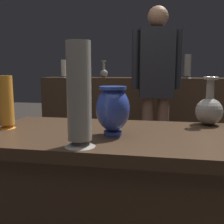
{
  "coord_description": "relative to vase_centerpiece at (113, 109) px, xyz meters",
  "views": [
    {
      "loc": [
        0.22,
        -1.18,
        1.09
      ],
      "look_at": [
        0.01,
        -0.03,
        0.9
      ],
      "focal_mm": 42.53,
      "sensor_mm": 36.0,
      "label": 1
    }
  ],
  "objects": [
    {
      "name": "vase_right_accent",
      "position": [
        0.45,
        0.32,
        -0.04
      ],
      "size": [
        0.14,
        0.14,
        0.25
      ],
      "color": "gray",
      "rests_on": "display_plinth"
    },
    {
      "name": "display_plinth",
      "position": [
        -0.02,
        0.05,
        -0.51
      ],
      "size": [
        1.2,
        0.64,
        0.8
      ],
      "color": "#422D1E",
      "rests_on": "ground_plane"
    },
    {
      "name": "visitor_center_back",
      "position": [
        0.15,
        1.46,
        0.07
      ],
      "size": [
        0.47,
        0.22,
        1.67
      ],
      "rotation": [
        0.0,
        0.0,
        3.27
      ],
      "color": "brown",
      "rests_on": "ground_plane"
    },
    {
      "name": "shelf_vase_center",
      "position": [
        -0.02,
        2.23,
        0.14
      ],
      "size": [
        0.08,
        0.08,
        0.12
      ],
      "color": "silver",
      "rests_on": "back_display_shelf"
    },
    {
      "name": "back_display_shelf",
      "position": [
        -0.02,
        2.25,
        -0.42
      ],
      "size": [
        2.6,
        0.4,
        0.99
      ],
      "color": "#422D1E",
      "rests_on": "ground_plane"
    },
    {
      "name": "shelf_vase_right",
      "position": [
        0.5,
        2.19,
        0.2
      ],
      "size": [
        0.11,
        0.11,
        0.28
      ],
      "color": "gray",
      "rests_on": "back_display_shelf"
    },
    {
      "name": "shelf_vase_left",
      "position": [
        -0.54,
        2.27,
        0.14
      ],
      "size": [
        0.1,
        0.1,
        0.21
      ],
      "color": "gray",
      "rests_on": "back_display_shelf"
    },
    {
      "name": "shelf_vase_far_left",
      "position": [
        -1.06,
        2.2,
        0.18
      ],
      "size": [
        0.08,
        0.08,
        0.23
      ],
      "color": "silver",
      "rests_on": "back_display_shelf"
    },
    {
      "name": "vase_tall_behind",
      "position": [
        -0.09,
        -0.19,
        0.07
      ],
      "size": [
        0.12,
        0.12,
        0.39
      ],
      "color": "gray",
      "rests_on": "display_plinth"
    },
    {
      "name": "vase_left_accent",
      "position": [
        -0.54,
        0.05,
        0.01
      ],
      "size": [
        0.08,
        0.08,
        0.26
      ],
      "color": "orange",
      "rests_on": "display_plinth"
    },
    {
      "name": "vase_centerpiece",
      "position": [
        0.0,
        0.0,
        0.0
      ],
      "size": [
        0.15,
        0.15,
        0.22
      ],
      "color": "#2D429E",
      "rests_on": "display_plinth"
    }
  ]
}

